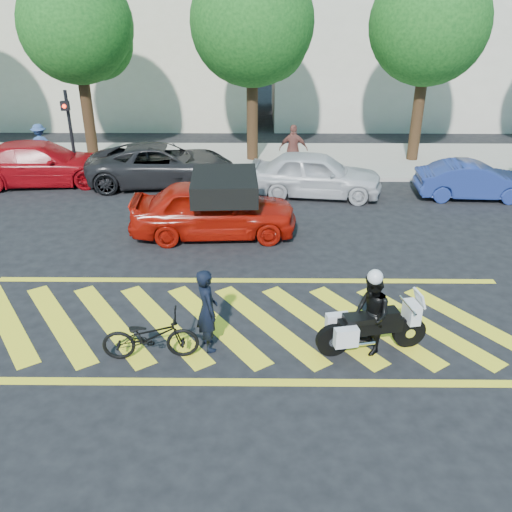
{
  "coord_description": "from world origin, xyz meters",
  "views": [
    {
      "loc": [
        0.34,
        -9.6,
        6.3
      ],
      "look_at": [
        0.25,
        1.11,
        1.05
      ],
      "focal_mm": 38.0,
      "sensor_mm": 36.0,
      "label": 1
    }
  ],
  "objects_px": {
    "officer_bike": "(207,310)",
    "officer_moto": "(371,314)",
    "red_convertible": "(214,209)",
    "bicycle": "(150,336)",
    "parked_left": "(41,163)",
    "parked_mid_left": "(162,164)",
    "parked_right": "(473,181)",
    "parked_mid_right": "(316,174)",
    "police_motorcycle": "(371,327)"
  },
  "relations": [
    {
      "from": "police_motorcycle",
      "to": "parked_mid_right",
      "type": "relative_size",
      "value": 0.49
    },
    {
      "from": "police_motorcycle",
      "to": "parked_mid_right",
      "type": "bearing_deg",
      "value": 80.37
    },
    {
      "from": "bicycle",
      "to": "parked_right",
      "type": "xyz_separation_m",
      "value": [
        9.17,
        8.96,
        0.14
      ]
    },
    {
      "from": "police_motorcycle",
      "to": "officer_bike",
      "type": "bearing_deg",
      "value": 167.27
    },
    {
      "from": "officer_moto",
      "to": "parked_mid_right",
      "type": "relative_size",
      "value": 0.37
    },
    {
      "from": "red_convertible",
      "to": "parked_right",
      "type": "distance_m",
      "value": 9.0
    },
    {
      "from": "parked_right",
      "to": "bicycle",
      "type": "bearing_deg",
      "value": 137.27
    },
    {
      "from": "officer_bike",
      "to": "parked_left",
      "type": "distance_m",
      "value": 12.15
    },
    {
      "from": "parked_left",
      "to": "parked_mid_left",
      "type": "bearing_deg",
      "value": -97.08
    },
    {
      "from": "officer_bike",
      "to": "police_motorcycle",
      "type": "bearing_deg",
      "value": -113.01
    },
    {
      "from": "officer_moto",
      "to": "parked_right",
      "type": "relative_size",
      "value": 0.44
    },
    {
      "from": "bicycle",
      "to": "police_motorcycle",
      "type": "bearing_deg",
      "value": -91.16
    },
    {
      "from": "officer_bike",
      "to": "red_convertible",
      "type": "distance_m",
      "value": 5.48
    },
    {
      "from": "parked_mid_right",
      "to": "officer_moto",
      "type": "bearing_deg",
      "value": -171.16
    },
    {
      "from": "officer_moto",
      "to": "parked_mid_right",
      "type": "height_order",
      "value": "officer_moto"
    },
    {
      "from": "parked_left",
      "to": "parked_right",
      "type": "relative_size",
      "value": 1.39
    },
    {
      "from": "parked_mid_right",
      "to": "parked_left",
      "type": "bearing_deg",
      "value": 90.24
    },
    {
      "from": "parked_mid_left",
      "to": "parked_right",
      "type": "distance_m",
      "value": 10.74
    },
    {
      "from": "officer_moto",
      "to": "parked_mid_left",
      "type": "height_order",
      "value": "officer_moto"
    },
    {
      "from": "red_convertible",
      "to": "parked_mid_left",
      "type": "distance_m",
      "value": 5.07
    },
    {
      "from": "red_convertible",
      "to": "parked_mid_right",
      "type": "distance_m",
      "value": 4.62
    },
    {
      "from": "officer_bike",
      "to": "officer_moto",
      "type": "xyz_separation_m",
      "value": [
        3.1,
        -0.07,
        -0.04
      ]
    },
    {
      "from": "officer_bike",
      "to": "officer_moto",
      "type": "relative_size",
      "value": 1.05
    },
    {
      "from": "police_motorcycle",
      "to": "parked_mid_left",
      "type": "distance_m",
      "value": 11.58
    },
    {
      "from": "officer_bike",
      "to": "bicycle",
      "type": "distance_m",
      "value": 1.17
    },
    {
      "from": "bicycle",
      "to": "red_convertible",
      "type": "distance_m",
      "value": 5.86
    },
    {
      "from": "officer_bike",
      "to": "parked_right",
      "type": "bearing_deg",
      "value": -64.84
    },
    {
      "from": "bicycle",
      "to": "red_convertible",
      "type": "relative_size",
      "value": 0.39
    },
    {
      "from": "officer_bike",
      "to": "parked_right",
      "type": "xyz_separation_m",
      "value": [
        8.11,
        8.63,
        -0.24
      ]
    },
    {
      "from": "parked_mid_right",
      "to": "parked_mid_left",
      "type": "bearing_deg",
      "value": 84.76
    },
    {
      "from": "parked_left",
      "to": "parked_right",
      "type": "height_order",
      "value": "parked_left"
    },
    {
      "from": "police_motorcycle",
      "to": "parked_mid_right",
      "type": "height_order",
      "value": "parked_mid_right"
    },
    {
      "from": "parked_right",
      "to": "officer_bike",
      "type": "bearing_deg",
      "value": 139.66
    },
    {
      "from": "officer_moto",
      "to": "parked_mid_right",
      "type": "bearing_deg",
      "value": 170.27
    },
    {
      "from": "bicycle",
      "to": "parked_mid_right",
      "type": "relative_size",
      "value": 0.41
    },
    {
      "from": "parked_mid_right",
      "to": "red_convertible",
      "type": "bearing_deg",
      "value": 143.89
    },
    {
      "from": "officer_bike",
      "to": "police_motorcycle",
      "type": "xyz_separation_m",
      "value": [
        3.12,
        -0.08,
        -0.32
      ]
    },
    {
      "from": "police_motorcycle",
      "to": "parked_left",
      "type": "xyz_separation_m",
      "value": [
        -9.98,
        10.1,
        0.22
      ]
    },
    {
      "from": "officer_bike",
      "to": "parked_mid_left",
      "type": "height_order",
      "value": "officer_bike"
    },
    {
      "from": "parked_mid_right",
      "to": "parked_right",
      "type": "relative_size",
      "value": 1.19
    },
    {
      "from": "parked_mid_right",
      "to": "officer_bike",
      "type": "bearing_deg",
      "value": 169.32
    },
    {
      "from": "bicycle",
      "to": "parked_mid_left",
      "type": "bearing_deg",
      "value": 3.42
    },
    {
      "from": "parked_mid_left",
      "to": "parked_mid_right",
      "type": "bearing_deg",
      "value": -108.04
    },
    {
      "from": "bicycle",
      "to": "officer_moto",
      "type": "height_order",
      "value": "officer_moto"
    },
    {
      "from": "parked_left",
      "to": "red_convertible",
      "type": "bearing_deg",
      "value": -131.9
    },
    {
      "from": "bicycle",
      "to": "parked_left",
      "type": "distance_m",
      "value": 11.88
    },
    {
      "from": "parked_left",
      "to": "parked_mid_right",
      "type": "relative_size",
      "value": 1.17
    },
    {
      "from": "officer_bike",
      "to": "officer_moto",
      "type": "distance_m",
      "value": 3.11
    },
    {
      "from": "officer_moto",
      "to": "parked_right",
      "type": "xyz_separation_m",
      "value": [
        5.01,
        8.7,
        -0.2
      ]
    },
    {
      "from": "police_motorcycle",
      "to": "parked_left",
      "type": "relative_size",
      "value": 0.42
    }
  ]
}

